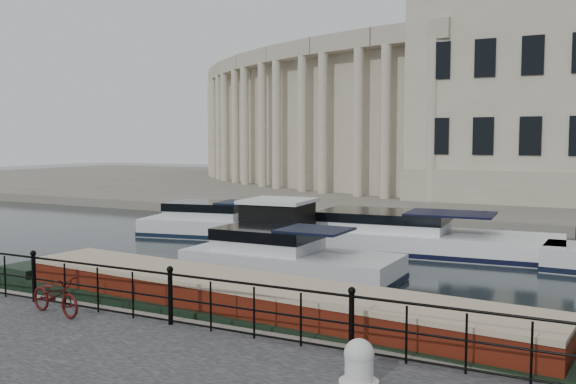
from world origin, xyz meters
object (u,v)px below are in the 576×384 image
(narrowboat, at_px, (255,318))
(harbour_hut, at_px, (278,230))
(bicycle, at_px, (55,295))
(mooring_bollard, at_px, (359,362))

(narrowboat, bearing_deg, harbour_hut, 120.24)
(harbour_hut, bearing_deg, narrowboat, -69.30)
(narrowboat, bearing_deg, bicycle, -142.13)
(bicycle, distance_m, harbour_hut, 11.29)
(bicycle, bearing_deg, narrowboat, -47.60)
(mooring_bollard, bearing_deg, harbour_hut, 123.67)
(bicycle, relative_size, narrowboat, 0.10)
(bicycle, relative_size, harbour_hut, 0.46)
(bicycle, relative_size, mooring_bollard, 2.27)
(narrowboat, relative_size, harbour_hut, 4.70)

